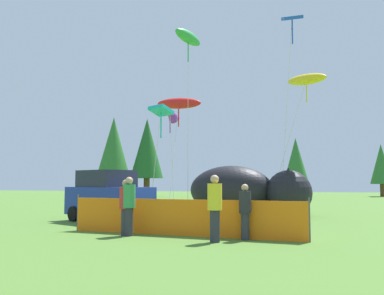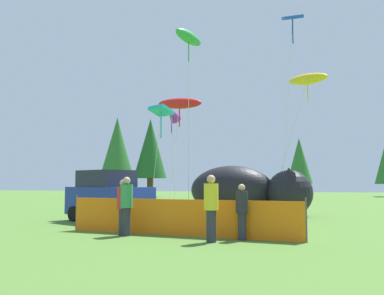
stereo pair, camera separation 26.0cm
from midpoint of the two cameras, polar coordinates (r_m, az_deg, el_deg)
name	(u,v)px [view 2 (the right image)]	position (r m, az deg, el deg)	size (l,w,h in m)	color
ground_plane	(161,225)	(17.09, -3.69, -10.26)	(120.00, 120.00, 0.00)	#4C752D
parked_car	(108,196)	(18.78, -10.73, -6.43)	(4.37, 3.44, 2.19)	navy
folding_chair	(254,215)	(15.49, 8.76, -8.93)	(0.71, 0.71, 0.87)	#1959A5
inflatable_cat	(247,192)	(22.13, 7.62, -5.92)	(6.38, 2.94, 2.53)	black
safety_fence	(178,217)	(13.60, -1.30, -9.31)	(7.84, 1.08, 1.25)	orange
spectator_in_black_shirt	(123,205)	(13.75, -8.65, -7.58)	(0.38, 0.38, 1.76)	#2D2D38
spectator_in_yellow_shirt	(242,209)	(12.65, 7.25, -8.18)	(0.35, 0.35, 1.62)	#2D2D38
spectator_in_blue_shirt	(126,204)	(13.66, -8.19, -7.41)	(0.40, 0.40, 1.84)	#2D2D38
spectator_in_green_shirt	(211,205)	(12.12, 3.19, -7.71)	(0.41, 0.41, 1.88)	#2D2D38
kite_purple_delta	(172,113)	(26.71, -2.47, 4.66)	(1.06, 1.60, 6.68)	silver
kite_green_fish	(189,38)	(23.08, -0.12, 14.39)	(1.33, 2.52, 9.63)	silver
kite_blue_box	(292,22)	(22.13, 13.56, 15.98)	(1.31, 1.34, 9.92)	silver
kite_yellow_hero	(307,79)	(24.86, 15.43, 8.74)	(3.50, 2.67, 7.89)	silver
kite_teal_diamond	(161,112)	(20.20, -3.79, 4.70)	(1.85, 2.53, 5.26)	silver
kite_red_lizard	(179,104)	(23.73, -1.37, 5.87)	(2.93, 3.41, 6.45)	silver
horizon_tree_west	(117,148)	(50.00, -9.81, -0.03)	(3.85, 3.85, 9.19)	brown
horizon_tree_mid	(150,149)	(49.35, -5.42, -0.15)	(3.77, 3.77, 9.01)	brown
horizon_tree_northeast	(299,161)	(46.23, 14.28, -1.76)	(2.66, 2.66, 6.34)	brown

